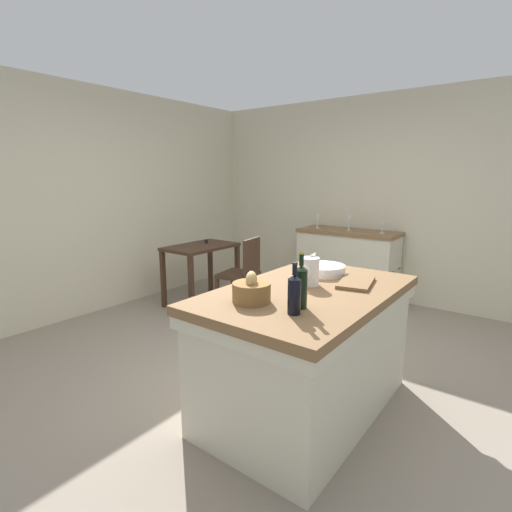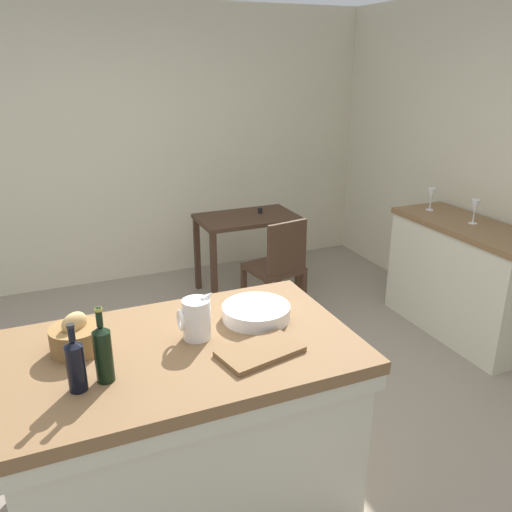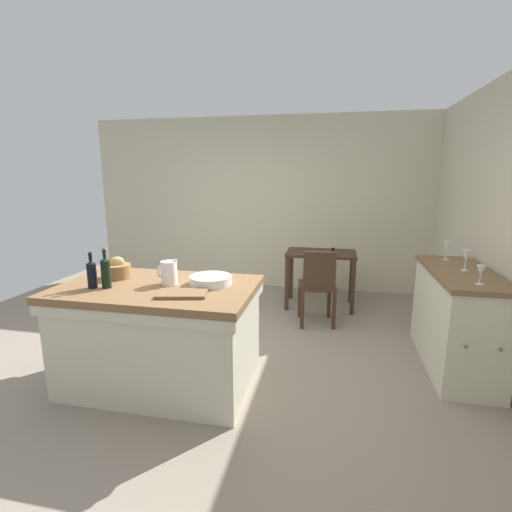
% 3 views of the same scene
% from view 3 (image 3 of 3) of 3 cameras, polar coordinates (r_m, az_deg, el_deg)
% --- Properties ---
extents(ground_plane, '(6.76, 6.76, 0.00)m').
position_cam_3_polar(ground_plane, '(3.75, -7.46, -15.38)').
color(ground_plane, gray).
extents(wall_back, '(5.32, 0.12, 2.60)m').
position_cam_3_polar(wall_back, '(5.85, 0.61, 7.99)').
color(wall_back, beige).
rests_on(wall_back, ground).
extents(island_table, '(1.57, 0.97, 0.87)m').
position_cam_3_polar(island_table, '(3.24, -14.47, -11.10)').
color(island_table, brown).
rests_on(island_table, ground).
extents(side_cabinet, '(0.52, 1.29, 0.91)m').
position_cam_3_polar(side_cabinet, '(3.87, 28.28, -8.47)').
color(side_cabinet, brown).
rests_on(side_cabinet, ground).
extents(writing_desk, '(0.90, 0.56, 0.79)m').
position_cam_3_polar(writing_desk, '(5.01, 9.88, -0.75)').
color(writing_desk, '#3D281C').
rests_on(writing_desk, ground).
extents(wooden_chair, '(0.46, 0.46, 0.91)m').
position_cam_3_polar(wooden_chair, '(4.38, 9.39, -4.33)').
color(wooden_chair, '#3D281C').
rests_on(wooden_chair, ground).
extents(pitcher, '(0.17, 0.13, 0.23)m').
position_cam_3_polar(pitcher, '(3.08, -13.17, -2.46)').
color(pitcher, white).
rests_on(pitcher, island_table).
extents(wash_bowl, '(0.34, 0.34, 0.07)m').
position_cam_3_polar(wash_bowl, '(3.04, -6.95, -3.66)').
color(wash_bowl, white).
rests_on(wash_bowl, island_table).
extents(bread_basket, '(0.23, 0.23, 0.19)m').
position_cam_3_polar(bread_basket, '(3.42, -20.44, -2.03)').
color(bread_basket, olive).
rests_on(bread_basket, island_table).
extents(cutting_board, '(0.40, 0.28, 0.02)m').
position_cam_3_polar(cutting_board, '(2.81, -11.25, -5.67)').
color(cutting_board, brown).
rests_on(cutting_board, island_table).
extents(wine_bottle_dark, '(0.07, 0.07, 0.32)m').
position_cam_3_polar(wine_bottle_dark, '(3.13, -21.99, -2.24)').
color(wine_bottle_dark, black).
rests_on(wine_bottle_dark, island_table).
extents(wine_bottle_amber, '(0.07, 0.07, 0.29)m').
position_cam_3_polar(wine_bottle_amber, '(3.17, -23.81, -2.47)').
color(wine_bottle_amber, black).
rests_on(wine_bottle_amber, island_table).
extents(wine_glass_far_left, '(0.07, 0.07, 0.15)m').
position_cam_3_polar(wine_glass_far_left, '(3.32, 31.16, -2.02)').
color(wine_glass_far_left, white).
rests_on(wine_glass_far_left, side_cabinet).
extents(wine_glass_left, '(0.07, 0.07, 0.19)m').
position_cam_3_polar(wine_glass_left, '(3.74, 29.46, -0.04)').
color(wine_glass_left, white).
rests_on(wine_glass_left, side_cabinet).
extents(wine_glass_middle, '(0.07, 0.07, 0.19)m').
position_cam_3_polar(wine_glass_middle, '(4.14, 27.17, 1.23)').
color(wine_glass_middle, white).
rests_on(wine_glass_middle, side_cabinet).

